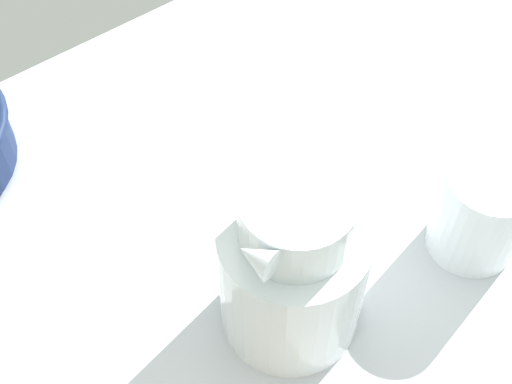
% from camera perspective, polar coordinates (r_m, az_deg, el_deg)
% --- Properties ---
extents(ground_plane, '(1.22, 0.86, 0.03)m').
position_cam_1_polar(ground_plane, '(0.78, -0.53, -6.87)').
color(ground_plane, silver).
extents(juice_pitcher, '(0.19, 0.14, 0.21)m').
position_cam_1_polar(juice_pitcher, '(0.68, 2.85, -6.78)').
color(juice_pitcher, white).
rests_on(juice_pitcher, ground_plane).
extents(second_glass, '(0.10, 0.10, 0.11)m').
position_cam_1_polar(second_glass, '(0.78, 17.46, -1.82)').
color(second_glass, white).
rests_on(second_glass, ground_plane).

